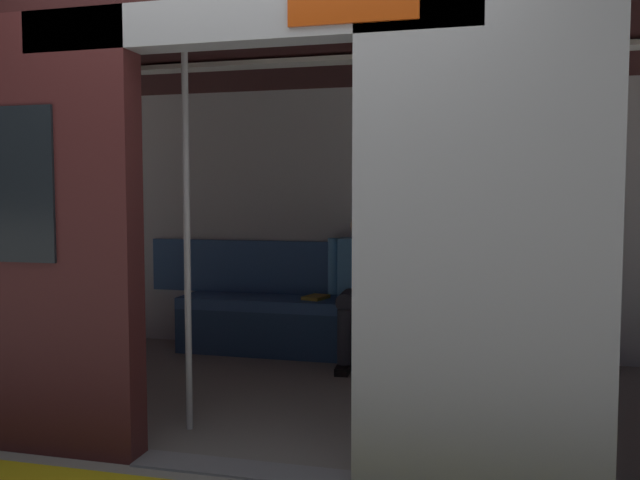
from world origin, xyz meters
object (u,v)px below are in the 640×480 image
(bench_seat, at_px, (341,315))
(grab_pole_door, at_px, (187,236))
(person_seated, at_px, (362,275))
(book, at_px, (316,297))
(train_car, at_px, (296,160))
(handbag, at_px, (411,292))

(bench_seat, height_order, grab_pole_door, grab_pole_door)
(person_seated, distance_m, book, 0.46)
(bench_seat, bearing_deg, train_car, 85.31)
(grab_pole_door, bearing_deg, train_car, -117.87)
(book, height_order, grab_pole_door, grab_pole_door)
(handbag, bearing_deg, train_car, 58.74)
(person_seated, bearing_deg, bench_seat, -16.19)
(bench_seat, xyz_separation_m, person_seated, (-0.18, 0.05, 0.33))
(book, distance_m, grab_pole_door, 1.92)
(person_seated, xyz_separation_m, grab_pole_door, (0.66, 1.68, 0.40))
(book, bearing_deg, grab_pole_door, 97.32)
(book, relative_size, grab_pole_door, 0.10)
(train_car, distance_m, person_seated, 1.28)
(handbag, distance_m, book, 0.77)
(bench_seat, relative_size, person_seated, 2.27)
(book, bearing_deg, handbag, -165.63)
(train_car, xyz_separation_m, grab_pole_door, (0.40, 0.75, -0.44))
(bench_seat, relative_size, grab_pole_door, 1.25)
(train_car, xyz_separation_m, bench_seat, (-0.08, -0.98, -1.17))
(train_car, relative_size, grab_pole_door, 2.97)
(handbag, xyz_separation_m, book, (0.77, -0.02, -0.07))
(bench_seat, distance_m, grab_pole_door, 1.94)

